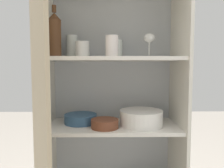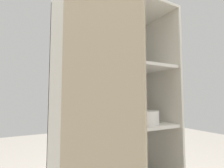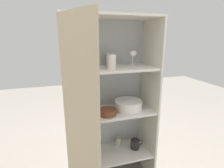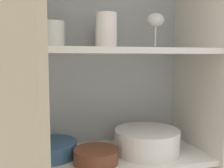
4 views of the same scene
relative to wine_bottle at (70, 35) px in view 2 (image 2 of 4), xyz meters
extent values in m
cube|color=#B2B7BC|center=(0.33, 0.21, -0.49)|extent=(0.80, 0.02, 1.54)
cube|color=silver|center=(-0.06, 0.03, -0.49)|extent=(0.02, 0.38, 1.54)
cube|color=silver|center=(0.72, 0.03, -0.49)|extent=(0.02, 0.38, 1.54)
cube|color=silver|center=(0.33, 0.03, 0.28)|extent=(0.80, 0.38, 0.02)
cube|color=silver|center=(0.33, 0.03, -0.53)|extent=(0.76, 0.34, 0.02)
cube|color=silver|center=(0.33, 0.03, -0.14)|extent=(0.76, 0.34, 0.02)
cube|color=tan|center=(0.01, -0.34, -0.49)|extent=(0.19, 0.36, 1.54)
cylinder|color=silver|center=(0.32, -0.03, -0.07)|extent=(0.07, 0.07, 0.12)
cylinder|color=white|center=(0.15, 0.05, -0.08)|extent=(0.08, 0.08, 0.09)
cylinder|color=white|center=(0.07, 0.13, -0.06)|extent=(0.07, 0.07, 0.14)
cylinder|color=white|center=(0.35, 0.13, -0.07)|extent=(0.07, 0.07, 0.11)
cylinder|color=white|center=(0.54, 0.05, -0.12)|extent=(0.06, 0.06, 0.01)
cylinder|color=white|center=(0.54, 0.05, -0.08)|extent=(0.01, 0.01, 0.08)
ellipsoid|color=white|center=(0.54, 0.05, -0.01)|extent=(0.07, 0.07, 0.05)
cylinder|color=#4C2D19|center=(0.00, 0.00, -0.02)|extent=(0.07, 0.07, 0.21)
cone|color=#4C2D19|center=(0.00, 0.00, 0.10)|extent=(0.07, 0.07, 0.04)
cylinder|color=#4C2D19|center=(0.00, 0.00, 0.14)|extent=(0.02, 0.02, 0.04)
cylinder|color=white|center=(0.49, 0.01, -0.52)|extent=(0.25, 0.25, 0.01)
cylinder|color=white|center=(0.49, 0.01, -0.51)|extent=(0.25, 0.25, 0.01)
cylinder|color=white|center=(0.49, 0.01, -0.50)|extent=(0.25, 0.25, 0.01)
cylinder|color=white|center=(0.49, 0.01, -0.49)|extent=(0.25, 0.25, 0.01)
cylinder|color=white|center=(0.49, 0.01, -0.48)|extent=(0.25, 0.25, 0.01)
cylinder|color=white|center=(0.49, 0.01, -0.47)|extent=(0.25, 0.25, 0.01)
cylinder|color=white|center=(0.49, 0.01, -0.47)|extent=(0.25, 0.25, 0.01)
cylinder|color=white|center=(0.49, 0.01, -0.46)|extent=(0.25, 0.25, 0.01)
cylinder|color=white|center=(0.49, 0.01, -0.45)|extent=(0.25, 0.25, 0.01)
cylinder|color=white|center=(0.49, 0.01, -0.44)|extent=(0.25, 0.25, 0.01)
cylinder|color=#33567A|center=(0.13, 0.07, -0.50)|extent=(0.20, 0.20, 0.06)
torus|color=#33567A|center=(0.13, 0.07, -0.47)|extent=(0.19, 0.19, 0.01)
cylinder|color=brown|center=(0.28, -0.04, -0.50)|extent=(0.16, 0.16, 0.05)
torus|color=brown|center=(0.28, -0.04, -0.48)|extent=(0.15, 0.15, 0.01)
camera|label=1|loc=(0.31, -1.24, -0.17)|focal=35.00mm
camera|label=2|loc=(-0.26, -0.94, -0.35)|focal=28.00mm
camera|label=3|loc=(-0.09, -1.38, 0.12)|focal=28.00mm
camera|label=4|loc=(0.09, -0.90, -0.16)|focal=42.00mm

